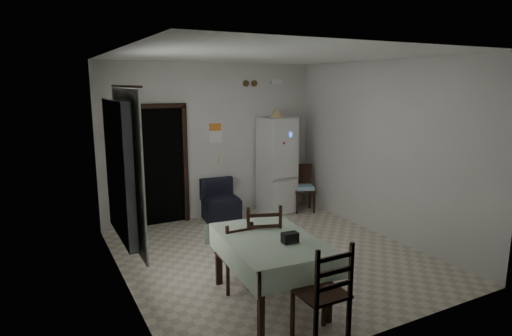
{
  "coord_description": "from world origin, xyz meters",
  "views": [
    {
      "loc": [
        -3.0,
        -5.18,
        2.54
      ],
      "look_at": [
        0.0,
        0.5,
        1.25
      ],
      "focal_mm": 30.0,
      "sensor_mm": 36.0,
      "label": 1
    }
  ],
  "objects_px": {
    "fridge": "(277,165)",
    "dining_chair_near_head": "(321,291)",
    "dining_table": "(269,270)",
    "dining_chair_far_left": "(234,254)",
    "navy_seat": "(221,200)",
    "dining_chair_far_right": "(262,243)",
    "corner_chair": "(304,189)"
  },
  "relations": [
    {
      "from": "corner_chair",
      "to": "dining_chair_far_left",
      "type": "bearing_deg",
      "value": -118.32
    },
    {
      "from": "navy_seat",
      "to": "dining_chair_far_left",
      "type": "height_order",
      "value": "dining_chair_far_left"
    },
    {
      "from": "corner_chair",
      "to": "dining_table",
      "type": "height_order",
      "value": "corner_chair"
    },
    {
      "from": "dining_table",
      "to": "dining_chair_near_head",
      "type": "distance_m",
      "value": 0.93
    },
    {
      "from": "dining_table",
      "to": "dining_chair_far_left",
      "type": "height_order",
      "value": "dining_chair_far_left"
    },
    {
      "from": "dining_table",
      "to": "dining_chair_far_right",
      "type": "xyz_separation_m",
      "value": [
        0.16,
        0.48,
        0.14
      ]
    },
    {
      "from": "dining_table",
      "to": "dining_chair_near_head",
      "type": "relative_size",
      "value": 1.42
    },
    {
      "from": "fridge",
      "to": "dining_chair_near_head",
      "type": "xyz_separation_m",
      "value": [
        -1.86,
        -4.0,
        -0.4
      ]
    },
    {
      "from": "fridge",
      "to": "dining_table",
      "type": "height_order",
      "value": "fridge"
    },
    {
      "from": "dining_table",
      "to": "dining_chair_far_left",
      "type": "relative_size",
      "value": 1.72
    },
    {
      "from": "dining_chair_far_right",
      "to": "corner_chair",
      "type": "bearing_deg",
      "value": -114.48
    },
    {
      "from": "navy_seat",
      "to": "dining_chair_far_left",
      "type": "xyz_separation_m",
      "value": [
        -0.93,
        -2.56,
        0.06
      ]
    },
    {
      "from": "corner_chair",
      "to": "dining_chair_near_head",
      "type": "xyz_separation_m",
      "value": [
        -2.33,
        -3.74,
        0.07
      ]
    },
    {
      "from": "navy_seat",
      "to": "dining_chair_far_right",
      "type": "xyz_separation_m",
      "value": [
        -0.56,
        -2.6,
        0.16
      ]
    },
    {
      "from": "dining_chair_far_left",
      "to": "dining_table",
      "type": "bearing_deg",
      "value": 112.34
    },
    {
      "from": "navy_seat",
      "to": "corner_chair",
      "type": "xyz_separation_m",
      "value": [
        1.68,
        -0.26,
        0.08
      ]
    },
    {
      "from": "navy_seat",
      "to": "dining_table",
      "type": "bearing_deg",
      "value": -97.57
    },
    {
      "from": "dining_chair_far_left",
      "to": "dining_chair_near_head",
      "type": "xyz_separation_m",
      "value": [
        0.27,
        -1.44,
        0.09
      ]
    },
    {
      "from": "corner_chair",
      "to": "fridge",
      "type": "bearing_deg",
      "value": 171.64
    },
    {
      "from": "dining_chair_far_right",
      "to": "dining_chair_near_head",
      "type": "distance_m",
      "value": 1.4
    },
    {
      "from": "navy_seat",
      "to": "dining_chair_far_left",
      "type": "bearing_deg",
      "value": -104.42
    },
    {
      "from": "dining_chair_near_head",
      "to": "dining_table",
      "type": "bearing_deg",
      "value": -86.67
    },
    {
      "from": "dining_chair_far_left",
      "to": "dining_chair_near_head",
      "type": "bearing_deg",
      "value": 100.43
    },
    {
      "from": "dining_chair_far_right",
      "to": "dining_chair_far_left",
      "type": "bearing_deg",
      "value": 13.47
    },
    {
      "from": "fridge",
      "to": "dining_chair_far_left",
      "type": "height_order",
      "value": "fridge"
    },
    {
      "from": "dining_chair_far_left",
      "to": "corner_chair",
      "type": "bearing_deg",
      "value": -138.73
    },
    {
      "from": "navy_seat",
      "to": "dining_table",
      "type": "height_order",
      "value": "dining_table"
    },
    {
      "from": "navy_seat",
      "to": "dining_chair_far_right",
      "type": "bearing_deg",
      "value": -96.59
    },
    {
      "from": "corner_chair",
      "to": "dining_chair_far_right",
      "type": "relative_size",
      "value": 0.86
    },
    {
      "from": "fridge",
      "to": "dining_chair_far_left",
      "type": "relative_size",
      "value": 2.12
    },
    {
      "from": "dining_table",
      "to": "dining_chair_far_right",
      "type": "distance_m",
      "value": 0.52
    },
    {
      "from": "fridge",
      "to": "dining_chair_near_head",
      "type": "distance_m",
      "value": 4.43
    }
  ]
}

